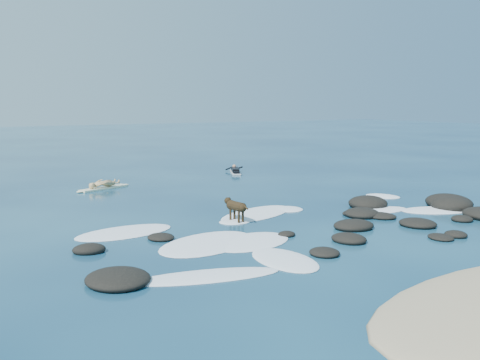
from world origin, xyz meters
TOP-DOWN VIEW (x-y plane):
  - ground at (0.00, 0.00)m, footprint 160.00×160.00m
  - reef_rocks at (3.15, -1.35)m, footprint 14.99×7.19m
  - breaking_foam at (-1.26, -0.24)m, footprint 13.95×7.66m
  - standing_surfer_rig at (-3.30, 10.07)m, footprint 2.77×1.31m
  - paddling_surfer_rig at (4.64, 11.75)m, footprint 1.45×2.17m
  - dog at (-1.65, 1.15)m, footprint 0.42×1.27m

SIDE VIEW (x-z plane):
  - ground at x=0.00m, z-range 0.00..0.00m
  - breaking_foam at x=-1.26m, z-range -0.05..0.07m
  - reef_rocks at x=3.15m, z-range -0.20..0.44m
  - paddling_surfer_rig at x=4.64m, z-range -0.06..0.33m
  - dog at x=-1.65m, z-range 0.13..0.94m
  - standing_surfer_rig at x=-3.30m, z-range -0.17..1.46m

